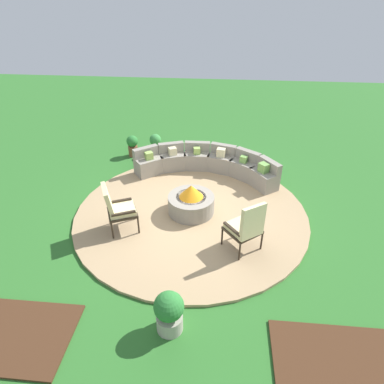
{
  "coord_description": "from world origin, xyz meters",
  "views": [
    {
      "loc": [
        0.59,
        -6.08,
        4.45
      ],
      "look_at": [
        0.0,
        0.2,
        0.45
      ],
      "focal_mm": 31.56,
      "sensor_mm": 36.0,
      "label": 1
    }
  ],
  "objects_px": {
    "potted_plant_0": "(156,144)",
    "potted_plant_1": "(133,145)",
    "lounge_chair_front_left": "(117,207)",
    "potted_plant_2": "(169,311)",
    "curved_stone_bench": "(207,164)",
    "fire_pit": "(191,202)",
    "lounge_chair_front_right": "(246,226)"
  },
  "relations": [
    {
      "from": "fire_pit",
      "to": "potted_plant_2",
      "type": "relative_size",
      "value": 1.42
    },
    {
      "from": "potted_plant_1",
      "to": "potted_plant_0",
      "type": "bearing_deg",
      "value": 6.46
    },
    {
      "from": "lounge_chair_front_right",
      "to": "fire_pit",
      "type": "bearing_deg",
      "value": 96.15
    },
    {
      "from": "fire_pit",
      "to": "potted_plant_2",
      "type": "bearing_deg",
      "value": -90.66
    },
    {
      "from": "lounge_chair_front_left",
      "to": "potted_plant_0",
      "type": "relative_size",
      "value": 1.59
    },
    {
      "from": "curved_stone_bench",
      "to": "lounge_chair_front_left",
      "type": "distance_m",
      "value": 3.03
    },
    {
      "from": "lounge_chair_front_left",
      "to": "potted_plant_2",
      "type": "relative_size",
      "value": 1.48
    },
    {
      "from": "potted_plant_1",
      "to": "potted_plant_2",
      "type": "height_order",
      "value": "potted_plant_2"
    },
    {
      "from": "fire_pit",
      "to": "potted_plant_1",
      "type": "relative_size",
      "value": 1.62
    },
    {
      "from": "potted_plant_0",
      "to": "potted_plant_2",
      "type": "distance_m",
      "value": 5.91
    },
    {
      "from": "curved_stone_bench",
      "to": "potted_plant_0",
      "type": "relative_size",
      "value": 5.59
    },
    {
      "from": "lounge_chair_front_left",
      "to": "lounge_chair_front_right",
      "type": "height_order",
      "value": "lounge_chair_front_right"
    },
    {
      "from": "potted_plant_2",
      "to": "potted_plant_1",
      "type": "bearing_deg",
      "value": 108.9
    },
    {
      "from": "fire_pit",
      "to": "lounge_chair_front_left",
      "type": "bearing_deg",
      "value": -151.7
    },
    {
      "from": "fire_pit",
      "to": "lounge_chair_front_right",
      "type": "bearing_deg",
      "value": -45.02
    },
    {
      "from": "potted_plant_1",
      "to": "potted_plant_2",
      "type": "bearing_deg",
      "value": -71.1
    },
    {
      "from": "potted_plant_0",
      "to": "potted_plant_1",
      "type": "xyz_separation_m",
      "value": [
        -0.67,
        -0.08,
        -0.01
      ]
    },
    {
      "from": "lounge_chair_front_left",
      "to": "potted_plant_0",
      "type": "height_order",
      "value": "lounge_chair_front_left"
    },
    {
      "from": "curved_stone_bench",
      "to": "lounge_chair_front_right",
      "type": "height_order",
      "value": "lounge_chair_front_right"
    },
    {
      "from": "potted_plant_2",
      "to": "potted_plant_0",
      "type": "bearing_deg",
      "value": 102.54
    },
    {
      "from": "potted_plant_0",
      "to": "potted_plant_1",
      "type": "distance_m",
      "value": 0.67
    },
    {
      "from": "lounge_chair_front_left",
      "to": "potted_plant_2",
      "type": "xyz_separation_m",
      "value": [
        1.37,
        -2.18,
        -0.22
      ]
    },
    {
      "from": "potted_plant_2",
      "to": "curved_stone_bench",
      "type": "bearing_deg",
      "value": 86.51
    },
    {
      "from": "lounge_chair_front_right",
      "to": "lounge_chair_front_left",
      "type": "bearing_deg",
      "value": 132.78
    },
    {
      "from": "fire_pit",
      "to": "curved_stone_bench",
      "type": "distance_m",
      "value": 1.78
    },
    {
      "from": "curved_stone_bench",
      "to": "potted_plant_0",
      "type": "xyz_separation_m",
      "value": [
        -1.57,
        1.07,
        0.0
      ]
    },
    {
      "from": "fire_pit",
      "to": "potted_plant_1",
      "type": "xyz_separation_m",
      "value": [
        -1.98,
        2.76,
        0.03
      ]
    },
    {
      "from": "potted_plant_0",
      "to": "potted_plant_2",
      "type": "relative_size",
      "value": 0.93
    },
    {
      "from": "lounge_chair_front_left",
      "to": "potted_plant_0",
      "type": "bearing_deg",
      "value": 154.55
    },
    {
      "from": "curved_stone_bench",
      "to": "lounge_chair_front_right",
      "type": "relative_size",
      "value": 3.43
    },
    {
      "from": "potted_plant_2",
      "to": "lounge_chair_front_left",
      "type": "bearing_deg",
      "value": 122.11
    },
    {
      "from": "potted_plant_0",
      "to": "potted_plant_2",
      "type": "height_order",
      "value": "potted_plant_2"
    }
  ]
}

